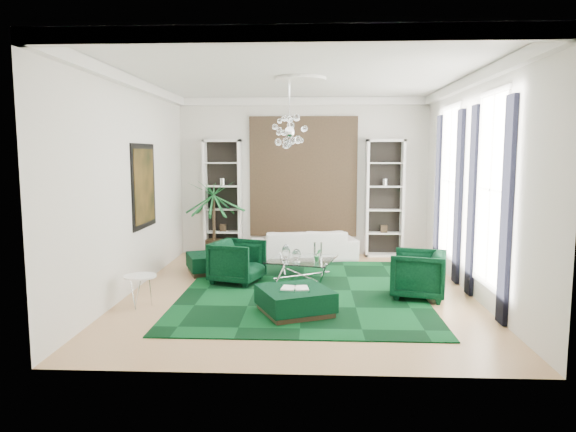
{
  "coord_description": "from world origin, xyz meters",
  "views": [
    {
      "loc": [
        0.2,
        -8.99,
        2.46
      ],
      "look_at": [
        -0.23,
        0.5,
        1.3
      ],
      "focal_mm": 32.0,
      "sensor_mm": 36.0,
      "label": 1
    }
  ],
  "objects_px": {
    "armchair_left": "(238,262)",
    "side_table": "(141,291)",
    "sofa": "(304,245)",
    "coffee_table": "(302,269)",
    "palm": "(214,207)",
    "ottoman_side": "(211,263)",
    "armchair_right": "(418,274)",
    "ottoman_front": "(295,301)"
  },
  "relations": [
    {
      "from": "armchair_left",
      "to": "armchair_right",
      "type": "relative_size",
      "value": 1.0
    },
    {
      "from": "side_table",
      "to": "armchair_right",
      "type": "bearing_deg",
      "value": 9.08
    },
    {
      "from": "coffee_table",
      "to": "side_table",
      "type": "height_order",
      "value": "side_table"
    },
    {
      "from": "ottoman_side",
      "to": "armchair_left",
      "type": "bearing_deg",
      "value": -49.38
    },
    {
      "from": "ottoman_side",
      "to": "ottoman_front",
      "type": "xyz_separation_m",
      "value": [
        1.83,
        -2.67,
        0.0
      ]
    },
    {
      "from": "ottoman_front",
      "to": "side_table",
      "type": "height_order",
      "value": "side_table"
    },
    {
      "from": "sofa",
      "to": "ottoman_side",
      "type": "height_order",
      "value": "sofa"
    },
    {
      "from": "armchair_left",
      "to": "palm",
      "type": "xyz_separation_m",
      "value": [
        -0.94,
        2.57,
        0.79
      ]
    },
    {
      "from": "armchair_left",
      "to": "sofa",
      "type": "bearing_deg",
      "value": -11.46
    },
    {
      "from": "coffee_table",
      "to": "ottoman_side",
      "type": "bearing_deg",
      "value": 166.25
    },
    {
      "from": "armchair_left",
      "to": "ottoman_side",
      "type": "distance_m",
      "value": 1.05
    },
    {
      "from": "coffee_table",
      "to": "ottoman_side",
      "type": "relative_size",
      "value": 1.33
    },
    {
      "from": "armchair_right",
      "to": "side_table",
      "type": "bearing_deg",
      "value": -65.37
    },
    {
      "from": "armchair_right",
      "to": "ottoman_front",
      "type": "xyz_separation_m",
      "value": [
        -2.08,
        -1.0,
        -0.21
      ]
    },
    {
      "from": "sofa",
      "to": "armchair_left",
      "type": "xyz_separation_m",
      "value": [
        -1.24,
        -2.2,
        0.06
      ]
    },
    {
      "from": "ottoman_front",
      "to": "side_table",
      "type": "distance_m",
      "value": 2.52
    },
    {
      "from": "armchair_left",
      "to": "side_table",
      "type": "distance_m",
      "value": 2.11
    },
    {
      "from": "ottoman_side",
      "to": "side_table",
      "type": "bearing_deg",
      "value": -105.69
    },
    {
      "from": "sofa",
      "to": "ottoman_front",
      "type": "xyz_separation_m",
      "value": [
        -0.08,
        -4.08,
        -0.15
      ]
    },
    {
      "from": "sofa",
      "to": "palm",
      "type": "xyz_separation_m",
      "value": [
        -2.18,
        0.37,
        0.85
      ]
    },
    {
      "from": "sofa",
      "to": "palm",
      "type": "relative_size",
      "value": 1.0
    },
    {
      "from": "ottoman_front",
      "to": "ottoman_side",
      "type": "bearing_deg",
      "value": 124.49
    },
    {
      "from": "sofa",
      "to": "side_table",
      "type": "bearing_deg",
      "value": 44.11
    },
    {
      "from": "ottoman_front",
      "to": "sofa",
      "type": "bearing_deg",
      "value": 88.87
    },
    {
      "from": "sofa",
      "to": "coffee_table",
      "type": "xyz_separation_m",
      "value": [
        -0.02,
        -1.88,
        -0.14
      ]
    },
    {
      "from": "armchair_left",
      "to": "coffee_table",
      "type": "xyz_separation_m",
      "value": [
        1.23,
        0.32,
        -0.2
      ]
    },
    {
      "from": "side_table",
      "to": "palm",
      "type": "height_order",
      "value": "palm"
    },
    {
      "from": "armchair_left",
      "to": "ottoman_front",
      "type": "xyz_separation_m",
      "value": [
        1.16,
        -1.89,
        -0.21
      ]
    },
    {
      "from": "palm",
      "to": "side_table",
      "type": "bearing_deg",
      "value": -95.54
    },
    {
      "from": "armchair_right",
      "to": "ottoman_front",
      "type": "height_order",
      "value": "armchair_right"
    },
    {
      "from": "sofa",
      "to": "coffee_table",
      "type": "relative_size",
      "value": 2.0
    },
    {
      "from": "coffee_table",
      "to": "palm",
      "type": "distance_m",
      "value": 3.28
    },
    {
      "from": "coffee_table",
      "to": "armchair_left",
      "type": "bearing_deg",
      "value": -165.44
    },
    {
      "from": "sofa",
      "to": "armchair_right",
      "type": "bearing_deg",
      "value": 111.29
    },
    {
      "from": "armchair_right",
      "to": "ottoman_side",
      "type": "height_order",
      "value": "armchair_right"
    },
    {
      "from": "side_table",
      "to": "ottoman_side",
      "type": "bearing_deg",
      "value": 74.31
    },
    {
      "from": "palm",
      "to": "ottoman_front",
      "type": "bearing_deg",
      "value": -64.76
    },
    {
      "from": "armchair_right",
      "to": "palm",
      "type": "height_order",
      "value": "palm"
    },
    {
      "from": "ottoman_front",
      "to": "palm",
      "type": "height_order",
      "value": "palm"
    },
    {
      "from": "ottoman_front",
      "to": "side_table",
      "type": "bearing_deg",
      "value": 173.84
    },
    {
      "from": "coffee_table",
      "to": "side_table",
      "type": "xyz_separation_m",
      "value": [
        -2.57,
        -1.93,
        0.04
      ]
    },
    {
      "from": "armchair_left",
      "to": "armchair_right",
      "type": "height_order",
      "value": "same"
    }
  ]
}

